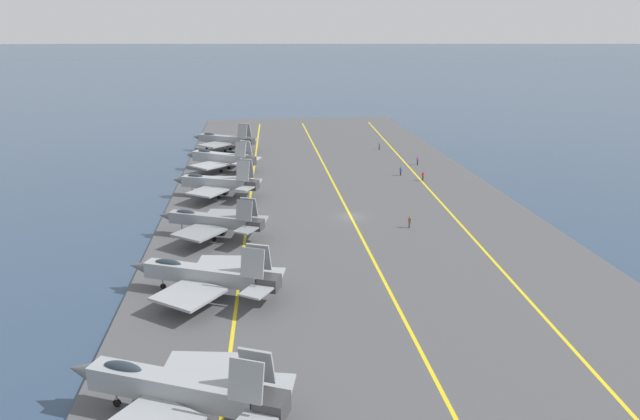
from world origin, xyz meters
name	(u,v)px	position (x,y,z in m)	size (l,w,h in m)	color
ground_plane	(351,219)	(0.00, 0.00, 0.00)	(2000.00, 2000.00, 0.00)	#2D425B
carrier_deck	(351,218)	(0.00, 0.00, 0.20)	(193.75, 55.60, 0.40)	#4C4C4F
deck_stripe_foul_line	(450,213)	(0.00, -15.29, 0.40)	(174.37, 0.36, 0.01)	yellow
deck_stripe_centerline	(351,217)	(0.00, 0.00, 0.40)	(174.37, 0.36, 0.01)	yellow
deck_stripe_edge_line	(247,220)	(0.00, 15.29, 0.40)	(174.37, 0.36, 0.01)	yellow
parked_jet_nearest	(176,388)	(-44.03, 19.79, 2.98)	(12.27, 17.14, 6.30)	#93999E
parked_jet_second	(205,275)	(-23.99, 19.32, 2.67)	(13.72, 17.01, 6.10)	#93999E
parked_jet_third	(212,221)	(-6.78, 19.75, 2.82)	(13.06, 15.23, 5.85)	gray
parked_jet_fourth	(217,183)	(12.69, 20.32, 2.85)	(13.08, 15.19, 6.60)	#93999E
parked_jet_fifth	(221,158)	(31.34, 20.67, 2.84)	(13.79, 15.39, 6.23)	#9EA3A8
parked_jet_sixth	(224,139)	(50.09, 20.83, 3.02)	(13.91, 15.64, 6.50)	gray
crew_green_vest	(379,146)	(47.10, -14.40, 1.37)	(0.45, 0.38, 1.76)	#383328
crew_blue_vest	(401,171)	(23.44, -13.46, 1.31)	(0.46, 0.40, 1.66)	#232328
crew_red_vest	(423,176)	(19.26, -16.58, 1.34)	(0.45, 0.46, 1.70)	#232328
crew_brown_vest	(410,221)	(-5.81, -7.37, 1.35)	(0.39, 0.45, 1.73)	#4C473D
crew_purple_vest	(418,160)	(31.47, -19.01, 1.34)	(0.42, 0.46, 1.71)	#232328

